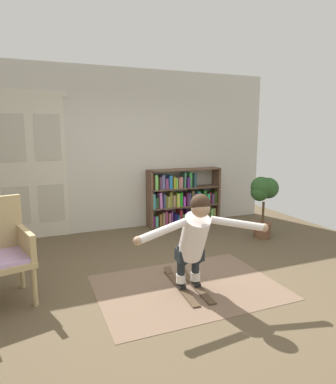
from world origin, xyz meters
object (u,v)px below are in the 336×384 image
(potted_plant, at_px, (263,196))
(skis_pair, at_px, (187,284))
(person_skier, at_px, (195,236))
(bookshelf, at_px, (182,200))

(potted_plant, height_order, skis_pair, potted_plant)
(skis_pair, relative_size, person_skier, 0.67)
(person_skier, bearing_deg, potted_plant, 35.31)
(potted_plant, bearing_deg, person_skier, -144.69)
(potted_plant, height_order, person_skier, person_skier)
(person_skier, bearing_deg, skis_pair, 86.44)
(potted_plant, bearing_deg, bookshelf, 125.80)
(bookshelf, height_order, skis_pair, bookshelf)
(bookshelf, relative_size, skis_pair, 1.47)
(bookshelf, relative_size, potted_plant, 1.39)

